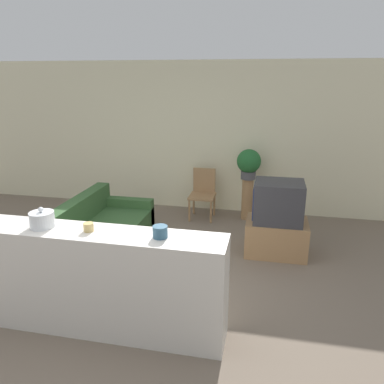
% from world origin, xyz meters
% --- Properties ---
extents(ground_plane, '(14.00, 14.00, 0.00)m').
position_xyz_m(ground_plane, '(0.00, 0.00, 0.00)').
color(ground_plane, '#756656').
extents(wall_back, '(9.00, 0.06, 2.70)m').
position_xyz_m(wall_back, '(0.00, 3.43, 1.35)').
color(wall_back, beige).
rests_on(wall_back, ground_plane).
extents(couch, '(0.95, 1.87, 0.76)m').
position_xyz_m(couch, '(-0.65, 1.26, 0.26)').
color(couch, '#33562D').
rests_on(couch, ground_plane).
extents(tv_stand, '(0.85, 0.59, 0.49)m').
position_xyz_m(tv_stand, '(1.82, 1.74, 0.25)').
color(tv_stand, '#9E754C').
rests_on(tv_stand, ground_plane).
extents(television, '(0.67, 0.55, 0.57)m').
position_xyz_m(television, '(1.82, 1.74, 0.77)').
color(television, '#333338').
rests_on(television, tv_stand).
extents(wooden_chair, '(0.44, 0.44, 0.87)m').
position_xyz_m(wooden_chair, '(0.55, 2.95, 0.48)').
color(wooden_chair, '#9E754C').
rests_on(wooden_chair, ground_plane).
extents(plant_stand, '(0.19, 0.19, 0.73)m').
position_xyz_m(plant_stand, '(1.32, 3.02, 0.37)').
color(plant_stand, '#9E754C').
rests_on(plant_stand, ground_plane).
extents(potted_plant, '(0.41, 0.41, 0.52)m').
position_xyz_m(potted_plant, '(1.32, 3.02, 1.02)').
color(potted_plant, '#4C4C51').
rests_on(potted_plant, plant_stand).
extents(foreground_counter, '(2.71, 0.44, 1.05)m').
position_xyz_m(foreground_counter, '(0.00, -0.32, 0.52)').
color(foreground_counter, silver).
rests_on(foreground_counter, ground_plane).
extents(decorative_bowl, '(0.23, 0.23, 0.20)m').
position_xyz_m(decorative_bowl, '(-0.42, -0.32, 1.12)').
color(decorative_bowl, silver).
rests_on(decorative_bowl, foreground_counter).
extents(candle_jar, '(0.10, 0.10, 0.08)m').
position_xyz_m(candle_jar, '(0.05, -0.32, 1.09)').
color(candle_jar, tan).
rests_on(candle_jar, foreground_counter).
extents(coffee_tin, '(0.14, 0.14, 0.11)m').
position_xyz_m(coffee_tin, '(0.75, -0.32, 1.10)').
color(coffee_tin, '#335B75').
rests_on(coffee_tin, foreground_counter).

